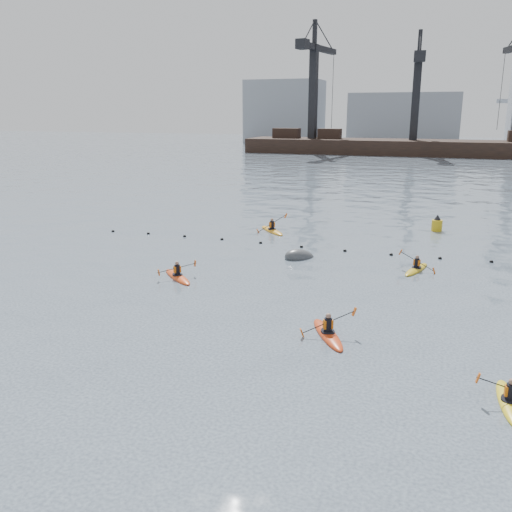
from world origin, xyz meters
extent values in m
plane|color=#363F4E|center=(0.00, 0.00, 0.00)|extent=(400.00, 400.00, 0.00)
sphere|color=black|center=(-17.00, 22.50, 0.03)|extent=(0.24, 0.24, 0.24)
sphere|color=black|center=(-14.00, 22.66, 0.03)|extent=(0.24, 0.24, 0.24)
sphere|color=black|center=(-11.00, 22.75, 0.03)|extent=(0.24, 0.24, 0.24)
sphere|color=black|center=(-8.00, 22.72, 0.03)|extent=(0.24, 0.24, 0.24)
sphere|color=black|center=(-5.00, 22.58, 0.03)|extent=(0.24, 0.24, 0.24)
sphere|color=black|center=(-2.00, 22.41, 0.03)|extent=(0.24, 0.24, 0.24)
sphere|color=black|center=(1.00, 22.28, 0.03)|extent=(0.24, 0.24, 0.24)
sphere|color=black|center=(4.00, 22.25, 0.03)|extent=(0.24, 0.24, 0.24)
sphere|color=black|center=(7.00, 22.34, 0.03)|extent=(0.24, 0.24, 0.24)
sphere|color=black|center=(10.00, 22.50, 0.03)|extent=(0.24, 0.24, 0.24)
cube|color=black|center=(0.00, 110.00, 0.85)|extent=(72.00, 12.00, 4.50)
cube|color=black|center=(-28.00, 110.00, 4.20)|extent=(6.00, 3.00, 2.20)
cube|color=black|center=(-18.00, 110.00, 4.20)|extent=(5.00, 3.00, 2.20)
cube|color=black|center=(-22.00, 110.00, 13.10)|extent=(1.85, 1.85, 20.00)
cube|color=black|center=(-21.53, 112.66, 22.50)|extent=(4.31, 17.93, 1.20)
cube|color=black|center=(-23.09, 103.80, 22.50)|extent=(2.62, 2.94, 2.00)
cube|color=black|center=(-22.00, 110.00, 25.60)|extent=(0.93, 0.93, 5.00)
cube|color=black|center=(0.00, 110.00, 11.60)|extent=(1.73, 1.73, 17.00)
cube|color=black|center=(-0.20, 112.24, 19.50)|extent=(2.50, 15.05, 1.20)
cube|color=black|center=(0.46, 104.77, 19.50)|extent=(2.42, 2.78, 2.00)
cube|color=black|center=(0.00, 110.00, 22.60)|extent=(0.87, 0.87, 5.00)
cube|color=gray|center=(-40.00, 150.00, 9.00)|extent=(22.00, 14.00, 18.00)
cube|color=gray|center=(-5.00, 150.00, 7.00)|extent=(30.00, 14.00, 14.00)
ellipsoid|color=red|center=(2.77, 8.13, 0.04)|extent=(2.27, 3.37, 0.35)
cylinder|color=black|center=(2.77, 8.13, 0.18)|extent=(0.88, 0.88, 0.06)
cylinder|color=black|center=(2.77, 8.13, 0.49)|extent=(0.32, 0.32, 0.56)
cube|color=#D9620C|center=(2.77, 8.13, 0.51)|extent=(0.46, 0.40, 0.37)
sphere|color=#8C6651|center=(2.77, 8.13, 0.87)|extent=(0.23, 0.23, 0.23)
cylinder|color=black|center=(2.77, 8.13, 0.60)|extent=(1.99, 1.11, 0.88)
cube|color=#D85914|center=(1.80, 7.60, 0.21)|extent=(0.23, 0.22, 0.36)
cube|color=#D85914|center=(3.74, 8.66, 0.98)|extent=(0.23, 0.22, 0.36)
ellipsoid|color=yellow|center=(9.32, 4.63, 0.04)|extent=(0.85, 3.17, 0.31)
cylinder|color=black|center=(9.32, 4.63, 0.17)|extent=(0.63, 0.63, 0.06)
cylinder|color=black|center=(9.32, 4.63, 0.44)|extent=(0.29, 0.29, 0.51)
cube|color=#D9620C|center=(9.32, 4.63, 0.46)|extent=(0.37, 0.24, 0.33)
sphere|color=#8C6651|center=(9.32, 4.63, 0.78)|extent=(0.21, 0.21, 0.21)
cylinder|color=black|center=(9.32, 4.63, 0.54)|extent=(2.09, 0.18, 0.57)
cube|color=#D85914|center=(8.33, 4.56, 0.79)|extent=(0.14, 0.15, 0.33)
ellipsoid|color=#E04515|center=(-6.81, 13.37, 0.04)|extent=(2.93, 2.77, 0.34)
cylinder|color=black|center=(-6.81, 13.37, 0.18)|extent=(0.89, 0.89, 0.06)
cylinder|color=black|center=(-6.81, 13.37, 0.47)|extent=(0.31, 0.31, 0.55)
cube|color=#D9620C|center=(-6.81, 13.37, 0.49)|extent=(0.43, 0.43, 0.36)
sphere|color=#8C6651|center=(-6.81, 13.37, 0.84)|extent=(0.22, 0.22, 0.22)
cylinder|color=black|center=(-6.81, 13.37, 0.58)|extent=(1.58, 1.72, 0.29)
cube|color=#D85914|center=(-7.54, 12.58, 0.46)|extent=(0.17, 0.17, 0.36)
cube|color=#D85914|center=(-6.09, 14.16, 0.70)|extent=(0.17, 0.17, 0.36)
ellipsoid|color=gold|center=(5.72, 19.23, 0.04)|extent=(1.54, 3.25, 0.32)
cylinder|color=black|center=(5.72, 19.23, 0.17)|extent=(0.75, 0.75, 0.06)
cylinder|color=black|center=(5.72, 19.23, 0.45)|extent=(0.30, 0.30, 0.52)
cube|color=#D9620C|center=(5.72, 19.23, 0.47)|extent=(0.41, 0.31, 0.34)
sphere|color=#8C6651|center=(5.72, 19.23, 0.80)|extent=(0.21, 0.21, 0.21)
cylinder|color=black|center=(5.72, 19.23, 0.55)|extent=(1.97, 0.62, 0.88)
cube|color=#D85914|center=(4.75, 19.53, 0.94)|extent=(0.21, 0.19, 0.33)
cube|color=#D85914|center=(6.70, 18.94, 0.16)|extent=(0.21, 0.19, 0.33)
ellipsoid|color=orange|center=(-5.43, 26.64, 0.05)|extent=(2.95, 3.24, 0.37)
cylinder|color=black|center=(-5.43, 26.64, 0.19)|extent=(0.97, 0.97, 0.07)
cylinder|color=black|center=(-5.43, 26.64, 0.51)|extent=(0.34, 0.34, 0.59)
cube|color=#D9620C|center=(-5.43, 26.64, 0.54)|extent=(0.48, 0.46, 0.39)
sphere|color=#8C6651|center=(-5.43, 26.64, 0.91)|extent=(0.24, 0.24, 0.24)
cylinder|color=black|center=(-5.43, 26.64, 0.63)|extent=(1.73, 1.51, 1.18)
cube|color=#D85914|center=(-6.31, 25.88, 0.10)|extent=(0.28, 0.27, 0.37)
cube|color=#D85914|center=(-4.56, 27.41, 1.16)|extent=(0.28, 0.27, 0.37)
ellipsoid|color=#383B3D|center=(-1.45, 19.78, 0.00)|extent=(2.49, 2.61, 1.51)
cylinder|color=gold|center=(6.62, 30.98, 0.34)|extent=(0.80, 0.80, 1.03)
cone|color=black|center=(6.62, 30.98, 1.09)|extent=(0.50, 0.50, 0.40)
camera|label=1|loc=(6.73, -12.50, 8.97)|focal=38.00mm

